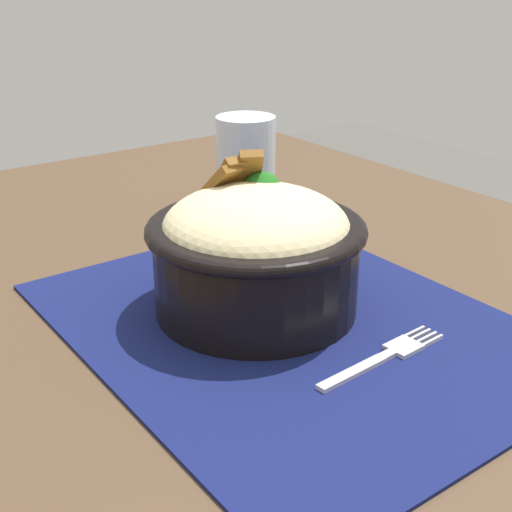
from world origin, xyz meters
TOP-DOWN VIEW (x-y plane):
  - table at (0.00, 0.00)m, footprint 1.19×0.84m
  - placemat at (0.02, -0.01)m, footprint 0.42×0.33m
  - bowl at (-0.02, -0.02)m, footprint 0.20×0.20m
  - fork at (0.10, 0.02)m, footprint 0.02×0.13m
  - drinking_glass at (-0.24, 0.13)m, footprint 0.07×0.07m

SIDE VIEW (x-z plane):
  - table at x=0.00m, z-range 0.29..1.04m
  - placemat at x=0.02m, z-range 0.75..0.75m
  - fork at x=0.10m, z-range 0.75..0.75m
  - drinking_glass at x=-0.24m, z-range 0.74..0.85m
  - bowl at x=-0.02m, z-range 0.74..0.87m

